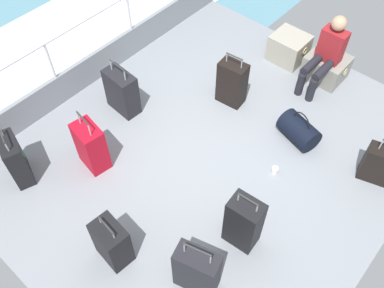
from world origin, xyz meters
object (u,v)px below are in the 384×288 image
object	(u,v)px
suitcase_6	(122,92)
suitcase_4	(383,165)
suitcase_2	(232,83)
suitcase_0	(197,270)
suitcase_3	(91,146)
duffel_bag	(299,130)
cargo_crate_1	(326,67)
cargo_crate_0	(289,48)
passenger_seated	(326,53)
paper_cup	(275,170)
suitcase_1	(16,160)
suitcase_5	(112,243)
suitcase_7	(243,223)

from	to	relation	value
suitcase_6	suitcase_4	bearing A→B (deg)	21.11
suitcase_2	suitcase_4	xyz separation A→B (m)	(2.15, 0.13, -0.07)
suitcase_0	suitcase_2	size ratio (longest dim) A/B	1.02
suitcase_3	duffel_bag	world-z (taller)	suitcase_3
cargo_crate_1	suitcase_3	world-z (taller)	suitcase_3
cargo_crate_0	suitcase_0	distance (m)	3.77
cargo_crate_1	suitcase_3	xyz separation A→B (m)	(-1.34, -3.27, 0.15)
cargo_crate_1	suitcase_0	size ratio (longest dim) A/B	0.73
passenger_seated	paper_cup	bearing A→B (deg)	-76.01
suitcase_1	suitcase_0	bearing A→B (deg)	8.97
cargo_crate_1	paper_cup	bearing A→B (deg)	-77.27
suitcase_6	cargo_crate_0	bearing A→B (deg)	64.64
suitcase_5	duffel_bag	world-z (taller)	suitcase_5
suitcase_6	paper_cup	size ratio (longest dim) A/B	7.88
suitcase_2	suitcase_4	distance (m)	2.15
passenger_seated	suitcase_0	distance (m)	3.47
suitcase_3	paper_cup	world-z (taller)	suitcase_3
cargo_crate_0	cargo_crate_1	bearing A→B (deg)	1.89
suitcase_0	suitcase_3	bearing A→B (deg)	170.70
cargo_crate_0	duffel_bag	bearing A→B (deg)	-52.06
cargo_crate_0	suitcase_1	size ratio (longest dim) A/B	0.70
passenger_seated	duffel_bag	distance (m)	1.21
passenger_seated	suitcase_4	world-z (taller)	passenger_seated
cargo_crate_1	suitcase_1	distance (m)	4.39
cargo_crate_0	suitcase_1	distance (m)	4.14
suitcase_5	suitcase_0	bearing A→B (deg)	21.86
suitcase_3	paper_cup	bearing A→B (deg)	37.08
suitcase_3	suitcase_7	xyz separation A→B (m)	(1.99, 0.37, 0.03)
suitcase_7	passenger_seated	bearing A→B (deg)	103.41
suitcase_3	duffel_bag	size ratio (longest dim) A/B	1.47
suitcase_0	suitcase_2	xyz separation A→B (m)	(-1.34, 2.29, 0.01)
suitcase_5	paper_cup	world-z (taller)	suitcase_5
suitcase_0	suitcase_7	size ratio (longest dim) A/B	0.97
cargo_crate_0	passenger_seated	bearing A→B (deg)	-14.03
suitcase_4	suitcase_6	bearing A→B (deg)	-158.89
passenger_seated	suitcase_4	bearing A→B (deg)	-34.95
suitcase_3	suitcase_6	bearing A→B (deg)	115.12
suitcase_0	suitcase_1	distance (m)	2.49
cargo_crate_0	cargo_crate_1	world-z (taller)	cargo_crate_0
suitcase_1	suitcase_7	size ratio (longest dim) A/B	0.94
suitcase_5	suitcase_7	bearing A→B (deg)	49.11
suitcase_4	suitcase_1	bearing A→B (deg)	-139.34
suitcase_4	paper_cup	world-z (taller)	suitcase_4
cargo_crate_1	paper_cup	size ratio (longest dim) A/B	5.95
duffel_bag	paper_cup	xyz separation A→B (m)	(0.09, -0.65, -0.11)
suitcase_4	suitcase_7	xyz separation A→B (m)	(-0.76, -1.73, 0.10)
suitcase_4	suitcase_3	bearing A→B (deg)	-142.64
passenger_seated	suitcase_2	bearing A→B (deg)	-123.40
suitcase_7	suitcase_0	bearing A→B (deg)	-93.48
paper_cup	suitcase_6	bearing A→B (deg)	-168.07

